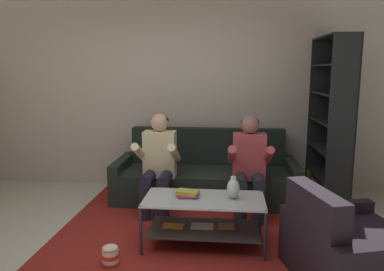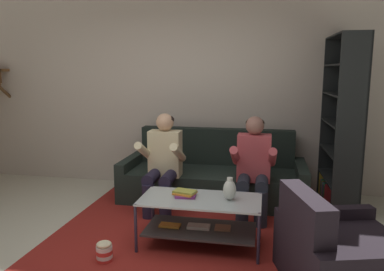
{
  "view_description": "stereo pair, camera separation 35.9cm",
  "coord_description": "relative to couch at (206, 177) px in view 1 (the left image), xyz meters",
  "views": [
    {
      "loc": [
        0.77,
        -2.85,
        1.67
      ],
      "look_at": [
        0.4,
        0.89,
        1.01
      ],
      "focal_mm": 35.0,
      "sensor_mm": 36.0,
      "label": 1
    },
    {
      "loc": [
        1.13,
        -2.8,
        1.67
      ],
      "look_at": [
        0.4,
        0.89,
        1.01
      ],
      "focal_mm": 35.0,
      "sensor_mm": 36.0,
      "label": 2
    }
  ],
  "objects": [
    {
      "name": "back_partition",
      "position": [
        -0.48,
        0.56,
        1.16
      ],
      "size": [
        8.4,
        0.12,
        2.9
      ],
      "primitive_type": "cube",
      "color": "beige",
      "rests_on": "ground"
    },
    {
      "name": "person_seated_left",
      "position": [
        -0.53,
        -0.53,
        0.34
      ],
      "size": [
        0.5,
        0.58,
        1.17
      ],
      "color": "#221E34",
      "rests_on": "ground"
    },
    {
      "name": "couch",
      "position": [
        0.0,
        0.0,
        0.0
      ],
      "size": [
        2.34,
        0.89,
        0.89
      ],
      "color": "black",
      "rests_on": "ground"
    },
    {
      "name": "book_stack",
      "position": [
        -0.09,
        -1.33,
        0.22
      ],
      "size": [
        0.23,
        0.21,
        0.06
      ],
      "color": "#963890",
      "rests_on": "coffee_table"
    },
    {
      "name": "coffee_table",
      "position": [
        0.07,
        -1.37,
        0.03
      ],
      "size": [
        1.14,
        0.56,
        0.47
      ],
      "color": "#AFBBBD",
      "rests_on": "ground"
    },
    {
      "name": "area_rug",
      "position": [
        0.03,
        -0.81,
        -0.28
      ],
      "size": [
        3.0,
        3.3,
        0.01
      ],
      "color": "maroon",
      "rests_on": "ground"
    },
    {
      "name": "vase",
      "position": [
        0.34,
        -1.34,
        0.29
      ],
      "size": [
        0.12,
        0.12,
        0.21
      ],
      "color": "silver",
      "rests_on": "coffee_table"
    },
    {
      "name": "popcorn_tub",
      "position": [
        -0.71,
        -1.84,
        -0.19
      ],
      "size": [
        0.14,
        0.14,
        0.19
      ],
      "color": "red",
      "rests_on": "ground"
    },
    {
      "name": "armchair",
      "position": [
        1.25,
        -1.9,
        -0.02
      ],
      "size": [
        1.08,
        1.13,
        0.79
      ],
      "color": "black",
      "rests_on": "ground"
    },
    {
      "name": "bookshelf",
      "position": [
        1.59,
        0.07,
        0.6
      ],
      "size": [
        0.34,
        0.99,
        2.08
      ],
      "color": "black",
      "rests_on": "ground"
    },
    {
      "name": "ground",
      "position": [
        -0.48,
        -1.9,
        -0.29
      ],
      "size": [
        16.8,
        16.8,
        0.0
      ],
      "primitive_type": "plane",
      "color": "beige"
    },
    {
      "name": "person_seated_right",
      "position": [
        0.53,
        -0.53,
        0.34
      ],
      "size": [
        0.5,
        0.58,
        1.16
      ],
      "color": "#232733",
      "rests_on": "ground"
    }
  ]
}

